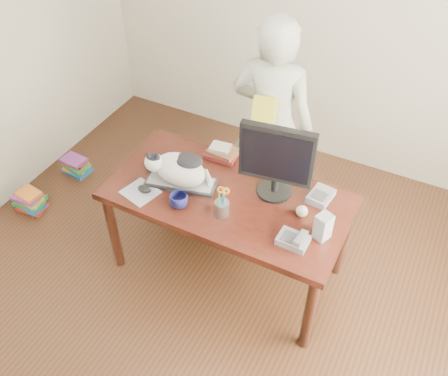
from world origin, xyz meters
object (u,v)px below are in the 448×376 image
person (272,124)px  cat (178,168)px  coffee_mug (179,201)px  book_stack (222,152)px  baseball (302,211)px  mouse (144,189)px  monitor (276,159)px  phone (294,240)px  book_pile_a (30,201)px  desk (233,203)px  book_pile_b (76,165)px  speaker (323,227)px  pen_cup (222,207)px  calculator (321,196)px  keyboard (181,182)px

person → cat: bearing=60.9°
coffee_mug → book_stack: coffee_mug is taller
baseball → mouse: bearing=-165.1°
monitor → phone: (0.27, -0.33, -0.27)m
coffee_mug → book_pile_a: size_ratio=0.44×
mouse → person: size_ratio=0.07×
desk → phone: 0.63m
person → book_pile_a: person is taller
desk → mouse: bearing=-148.9°
person → book_pile_b: person is taller
book_stack → book_pile_a: bearing=-161.2°
cat → speaker: cat is taller
book_pile_a → book_pile_b: size_ratio=1.05×
mouse → baseball: size_ratio=1.50×
cat → phone: cat is taller
coffee_mug → book_pile_b: (-1.49, 0.58, -0.73)m
cat → speaker: (1.01, -0.02, -0.04)m
phone → book_pile_a: 2.39m
mouse → baseball: baseball is taller
speaker → cat: bearing=-159.8°
cat → pen_cup: cat is taller
desk → monitor: (0.26, 0.06, 0.45)m
coffee_mug → mouse: bearing=177.4°
book_stack → book_pile_b: bearing=179.0°
cat → book_pile_b: cat is taller
baseball → person: bearing=126.2°
baseball → book_stack: 0.77m
speaker → person: size_ratio=0.11×
pen_cup → person: 0.91m
speaker → calculator: bearing=131.3°
baseball → cat: bearing=-173.5°
pen_cup → book_pile_b: pen_cup is taller
book_stack → book_pile_b: size_ratio=0.90×
book_stack → monitor: bearing=-22.4°
pen_cup → phone: pen_cup is taller
pen_cup → coffee_mug: size_ratio=1.98×
baseball → person: size_ratio=0.04×
desk → book_pile_a: 1.85m
coffee_mug → book_stack: 0.57m
desk → phone: size_ratio=8.65×
cat → mouse: (-0.16, -0.17, -0.11)m
speaker → baseball: bearing=167.3°
person → book_pile_b: 1.92m
cat → coffee_mug: (0.11, -0.18, -0.09)m
pen_cup → baseball: size_ratio=3.22×
keyboard → book_pile_b: keyboard is taller
cat → baseball: (0.84, 0.10, -0.10)m
mouse → book_pile_a: 1.43m
pen_cup → calculator: bearing=39.5°
desk → coffee_mug: 0.43m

